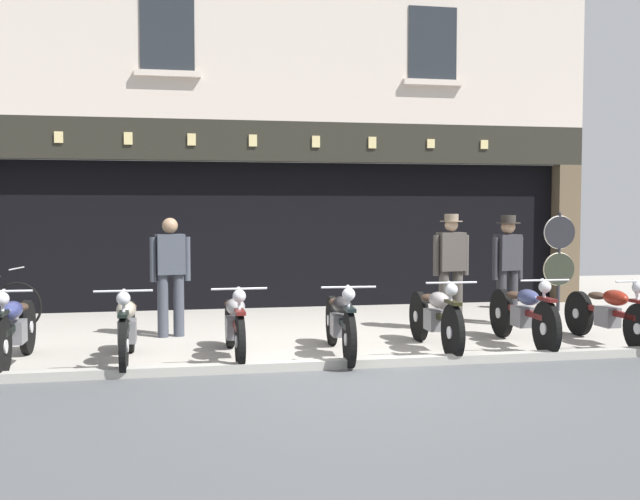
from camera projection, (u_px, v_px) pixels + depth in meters
The scene contains 14 objects.
ground at pixel (373, 395), 7.34m from camera, with size 23.34×22.00×0.18m.
shop_facade at pixel (270, 211), 15.08m from camera, with size 11.64×4.42×6.36m.
motorcycle_far_left at pixel (15, 328), 8.50m from camera, with size 0.62×1.98×0.93m.
motorcycle_left at pixel (127, 327), 8.63m from camera, with size 0.62×1.96×0.91m.
motorcycle_center_left at pixel (235, 323), 8.93m from camera, with size 0.62×1.96×0.91m.
motorcycle_center at pixel (340, 321), 9.05m from camera, with size 0.62×2.08×0.92m.
motorcycle_center_right at pixel (435, 316), 9.40m from camera, with size 0.62×2.01×0.93m.
motorcycle_right at pixel (523, 313), 9.67m from camera, with size 0.62×2.05×0.93m.
motorcycle_far_right at pixel (609, 313), 9.81m from camera, with size 0.62×2.00×0.90m.
salesman_left at pixel (170, 271), 10.37m from camera, with size 0.55×0.29×1.65m.
shopkeeper_center at pixel (451, 266), 10.90m from camera, with size 0.56×0.33×1.70m.
salesman_right at pixel (508, 263), 11.49m from camera, with size 0.55×0.37×1.68m.
tyre_sign_pole at pixel (559, 252), 12.97m from camera, with size 0.58×0.06×1.71m.
advert_board_near at pixel (129, 203), 12.98m from camera, with size 0.71×0.03×0.91m.
Camera 1 is at (-1.90, -8.00, 1.79)m, focal length 42.11 mm.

